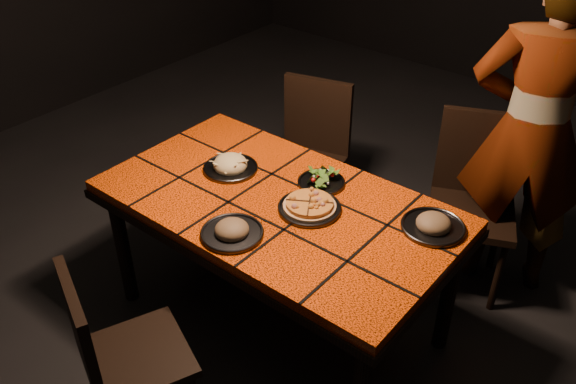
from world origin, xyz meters
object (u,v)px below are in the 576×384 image
Objects in this scene: dining_table at (278,214)px; chair_far_right at (474,191)px; chair_far_left at (310,147)px; plate_pizza at (310,206)px; plate_pasta at (230,166)px; diner at (532,133)px; chair_near at (114,352)px.

chair_far_right reaches higher than dining_table.
chair_far_left is 0.98m from plate_pizza.
chair_far_left is (-0.41, 0.79, -0.15)m from dining_table.
chair_far_right is at bearing 44.64° from plate_pasta.
chair_far_left is at bearing 95.32° from plate_pasta.
dining_table is 1.30m from diner.
dining_table is 1.71× the size of chair_far_right.
chair_far_left is at bearing 126.71° from plate_pizza.
chair_near is at bearing -93.53° from chair_far_left.
chair_far_right is 0.53× the size of diner.
plate_pasta is at bearing 170.83° from dining_table.
plate_pizza is 0.50m from plate_pasta.
chair_far_left reaches higher than plate_pizza.
dining_table is at bearing -168.54° from plate_pizza.
diner reaches higher than dining_table.
chair_far_right is 2.96× the size of plate_pizza.
plate_pasta is at bearing -51.63° from chair_near.
dining_table is at bearing -71.96° from chair_near.
plate_pizza is at bearing -81.22° from chair_near.
chair_far_right is 1.01m from plate_pizza.
chair_far_right is 0.41m from diner.
plate_pizza is (-0.39, -0.90, 0.22)m from chair_far_right.
diner is at bearing 55.43° from dining_table.
plate_pasta is at bearing -99.54° from chair_far_left.
diner is 1.47m from plate_pasta.
chair_far_left is at bearing -9.62° from diner.
chair_near is 2.70× the size of plate_pizza.
dining_table is 0.91m from chair_near.
chair_far_right is (0.62, 1.83, 0.05)m from chair_near.
chair_far_left is at bearing 117.35° from dining_table.
dining_table is 1.09m from chair_far_right.
diner reaches higher than plate_pasta.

